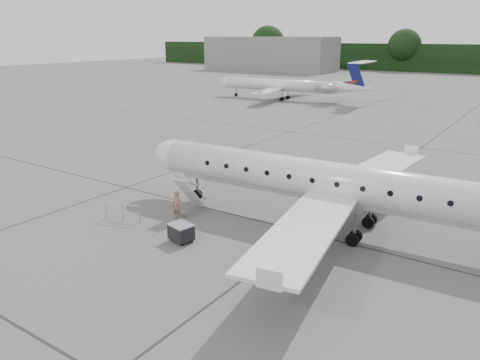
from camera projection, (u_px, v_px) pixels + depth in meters
The scene contains 8 objects.
ground at pixel (360, 289), 19.75m from camera, with size 320.00×320.00×0.00m, color #595957.
terminal_building at pixel (270, 54), 142.79m from camera, with size 40.00×14.00×10.00m, color slate.
main_regional_jet at pixel (348, 165), 24.53m from camera, with size 29.37×21.14×7.53m, color silver, non-canonical shape.
airstair at pixel (189, 194), 27.95m from camera, with size 0.85×2.13×2.36m, color silver, non-canonical shape.
passenger at pixel (177, 205), 27.06m from camera, with size 0.61×0.40×1.68m, color #8F654E.
safety_railing at pixel (123, 212), 26.90m from camera, with size 2.20×0.08×1.00m, color #96999F, non-canonical shape.
baggage_cart at pixel (181, 232), 24.20m from camera, with size 1.16×0.94×1.00m, color black, non-canonical shape.
bg_regional_left at pixel (280, 79), 77.48m from camera, with size 25.31×18.22×6.64m, color silver, non-canonical shape.
Camera 1 is at (5.66, -17.33, 10.23)m, focal length 35.00 mm.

